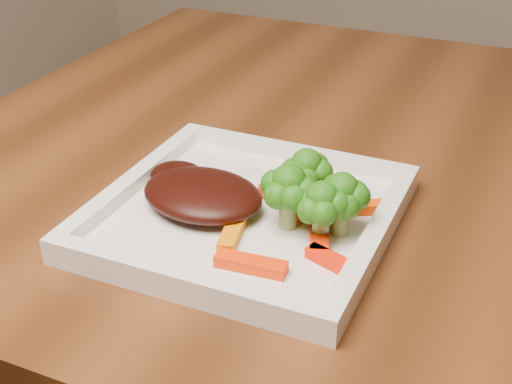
% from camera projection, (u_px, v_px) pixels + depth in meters
% --- Properties ---
extents(plate, '(0.27, 0.27, 0.01)m').
position_uv_depth(plate, '(246.00, 218.00, 0.68)').
color(plate, white).
rests_on(plate, dining_table).
extents(steak, '(0.13, 0.11, 0.03)m').
position_uv_depth(steak, '(203.00, 194.00, 0.68)').
color(steak, black).
rests_on(steak, plate).
extents(broccoli_0, '(0.07, 0.07, 0.07)m').
position_uv_depth(broccoli_0, '(306.00, 174.00, 0.68)').
color(broccoli_0, '#2A6D12').
rests_on(broccoli_0, plate).
extents(broccoli_1, '(0.06, 0.06, 0.06)m').
position_uv_depth(broccoli_1, '(341.00, 202.00, 0.63)').
color(broccoli_1, '#356611').
rests_on(broccoli_1, plate).
extents(broccoli_2, '(0.06, 0.06, 0.06)m').
position_uv_depth(broccoli_2, '(322.00, 212.00, 0.63)').
color(broccoli_2, '#327613').
rests_on(broccoli_2, plate).
extents(broccoli_3, '(0.06, 0.06, 0.06)m').
position_uv_depth(broccoli_3, '(289.00, 197.00, 0.64)').
color(broccoli_3, '#337012').
rests_on(broccoli_3, plate).
extents(carrot_0, '(0.06, 0.02, 0.01)m').
position_uv_depth(carrot_0, '(251.00, 264.00, 0.60)').
color(carrot_0, '#FF3404').
rests_on(carrot_0, plate).
extents(carrot_1, '(0.05, 0.03, 0.01)m').
position_uv_depth(carrot_1, '(332.00, 261.00, 0.60)').
color(carrot_1, '#FC2004').
rests_on(carrot_1, plate).
extents(carrot_2, '(0.03, 0.06, 0.01)m').
position_uv_depth(carrot_2, '(232.00, 233.00, 0.64)').
color(carrot_2, orange).
rests_on(carrot_2, plate).
extents(carrot_3, '(0.05, 0.04, 0.01)m').
position_uv_depth(carrot_3, '(358.00, 208.00, 0.68)').
color(carrot_3, '#F84304').
rests_on(carrot_3, plate).
extents(carrot_4, '(0.04, 0.04, 0.01)m').
position_uv_depth(carrot_4, '(283.00, 187.00, 0.71)').
color(carrot_4, '#FF3704').
rests_on(carrot_4, plate).
extents(carrot_5, '(0.04, 0.06, 0.01)m').
position_uv_depth(carrot_5, '(319.00, 234.00, 0.64)').
color(carrot_5, '#F72704').
rests_on(carrot_5, plate).
extents(carrot_6, '(0.06, 0.03, 0.01)m').
position_uv_depth(carrot_6, '(312.00, 213.00, 0.67)').
color(carrot_6, '#F22C03').
rests_on(carrot_6, plate).
extents(carrot_7, '(0.05, 0.05, 0.01)m').
position_uv_depth(carrot_7, '(311.00, 213.00, 0.67)').
color(carrot_7, '#CB6603').
rests_on(carrot_7, plate).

